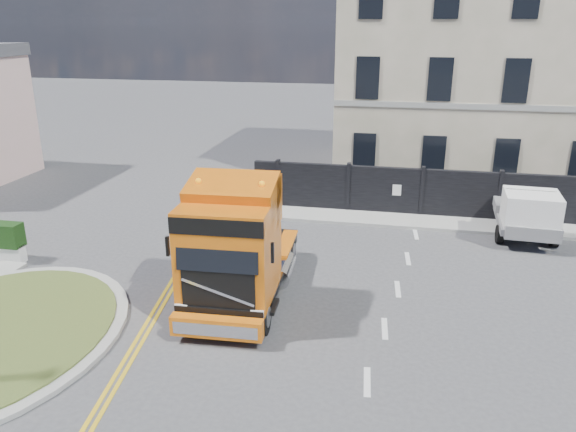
# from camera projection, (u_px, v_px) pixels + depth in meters

# --- Properties ---
(ground) EXTENTS (120.00, 120.00, 0.00)m
(ground) POSITION_uv_depth(u_px,v_px,m) (278.00, 310.00, 15.60)
(ground) COLOR #424244
(ground) RESTS_ON ground
(hoarding_fence) EXTENTS (18.80, 0.25, 2.00)m
(hoarding_fence) POSITION_uv_depth(u_px,v_px,m) (487.00, 197.00, 22.36)
(hoarding_fence) COLOR black
(hoarding_fence) RESTS_ON ground
(georgian_building) EXTENTS (12.30, 10.30, 12.80)m
(georgian_building) POSITION_uv_depth(u_px,v_px,m) (467.00, 61.00, 27.84)
(georgian_building) COLOR beige
(georgian_building) RESTS_ON ground
(pavement_far) EXTENTS (20.00, 1.60, 0.12)m
(pavement_far) POSITION_uv_depth(u_px,v_px,m) (473.00, 225.00, 21.94)
(pavement_far) COLOR #989892
(pavement_far) RESTS_ON ground
(truck) EXTENTS (2.58, 6.28, 3.71)m
(truck) POSITION_uv_depth(u_px,v_px,m) (236.00, 252.00, 15.31)
(truck) COLOR black
(truck) RESTS_ON ground
(flatbed_pickup) EXTENTS (2.09, 4.74, 1.94)m
(flatbed_pickup) POSITION_uv_depth(u_px,v_px,m) (527.00, 212.00, 20.38)
(flatbed_pickup) COLOR slate
(flatbed_pickup) RESTS_ON ground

